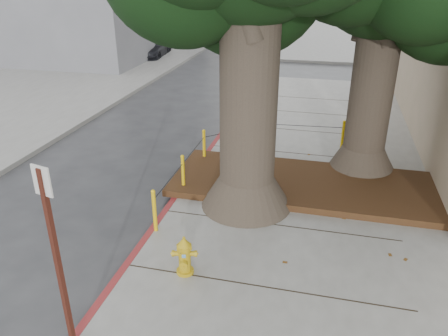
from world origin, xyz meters
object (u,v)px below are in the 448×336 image
object	(u,v)px
car_silver	(420,68)
car_dark	(152,48)
fire_hydrant	(184,256)
signpost	(56,253)

from	to	relation	value
car_silver	car_dark	size ratio (longest dim) A/B	0.84
car_silver	car_dark	distance (m)	15.12
car_silver	fire_hydrant	bearing A→B (deg)	154.96
fire_hydrant	car_silver	size ratio (longest dim) A/B	0.22
fire_hydrant	car_dark	xyz separation A→B (m)	(-8.58, 19.45, 0.07)
signpost	car_dark	world-z (taller)	signpost
car_silver	car_dark	bearing A→B (deg)	76.97
signpost	car_dark	distance (m)	22.70
fire_hydrant	car_dark	bearing A→B (deg)	100.96
signpost	car_silver	distance (m)	20.63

